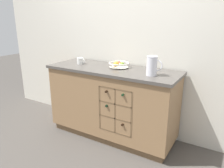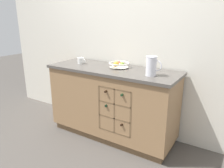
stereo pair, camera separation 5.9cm
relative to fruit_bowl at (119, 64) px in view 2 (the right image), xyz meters
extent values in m
plane|color=#4C4742|center=(-0.06, -0.07, -0.97)|extent=(14.00, 14.00, 0.00)
cube|color=silver|center=(-0.06, 0.27, 0.31)|extent=(4.40, 0.06, 2.55)
cube|color=brown|center=(-0.06, -0.07, -0.92)|extent=(1.57, 0.49, 0.09)
cube|color=#99724C|center=(-0.06, -0.07, -0.48)|extent=(1.63, 0.55, 0.80)
cube|color=#514C47|center=(-0.06, -0.07, -0.06)|extent=(1.67, 0.59, 0.03)
cube|color=brown|center=(0.15, -0.25, -0.47)|extent=(0.42, 0.01, 0.54)
cube|color=brown|center=(-0.06, -0.30, -0.47)|extent=(0.02, 0.10, 0.54)
cube|color=brown|center=(0.36, -0.30, -0.47)|extent=(0.02, 0.10, 0.54)
cube|color=brown|center=(0.15, -0.30, -0.74)|extent=(0.42, 0.10, 0.02)
cube|color=brown|center=(0.15, -0.30, -0.56)|extent=(0.42, 0.10, 0.02)
cube|color=brown|center=(0.15, -0.30, -0.38)|extent=(0.42, 0.10, 0.02)
cube|color=brown|center=(0.15, -0.30, -0.20)|extent=(0.42, 0.10, 0.02)
cube|color=brown|center=(0.15, -0.30, -0.47)|extent=(0.02, 0.10, 0.54)
cylinder|color=black|center=(0.25, -0.19, -0.60)|extent=(0.07, 0.20, 0.07)
cylinder|color=black|center=(0.25, -0.33, -0.60)|extent=(0.03, 0.08, 0.03)
cylinder|color=black|center=(0.04, -0.20, -0.42)|extent=(0.08, 0.19, 0.08)
cylinder|color=black|center=(0.04, -0.33, -0.42)|extent=(0.03, 0.08, 0.03)
cylinder|color=black|center=(0.04, -0.20, -0.24)|extent=(0.07, 0.20, 0.07)
cylinder|color=black|center=(0.04, -0.34, -0.24)|extent=(0.03, 0.08, 0.03)
cylinder|color=#19381E|center=(0.25, -0.19, -0.24)|extent=(0.07, 0.20, 0.07)
cylinder|color=#19381E|center=(0.25, -0.33, -0.24)|extent=(0.03, 0.08, 0.03)
cylinder|color=silver|center=(0.00, 0.00, -0.04)|extent=(0.12, 0.12, 0.01)
cone|color=silver|center=(0.00, 0.00, 0.00)|extent=(0.24, 0.24, 0.06)
torus|color=silver|center=(0.00, 0.00, 0.01)|extent=(0.26, 0.26, 0.02)
sphere|color=red|center=(-0.02, 0.02, 0.00)|extent=(0.07, 0.07, 0.07)
sphere|color=gold|center=(-0.01, -0.05, 0.00)|extent=(0.08, 0.08, 0.08)
sphere|color=#7FA838|center=(0.04, 0.01, 0.00)|extent=(0.06, 0.06, 0.06)
cylinder|color=white|center=(0.49, -0.15, 0.06)|extent=(0.11, 0.11, 0.21)
torus|color=white|center=(0.49, -0.15, 0.17)|extent=(0.12, 0.12, 0.01)
torus|color=white|center=(0.54, -0.15, 0.07)|extent=(0.12, 0.01, 0.12)
cylinder|color=white|center=(-0.55, -0.07, 0.00)|extent=(0.08, 0.08, 0.09)
torus|color=white|center=(-0.51, -0.07, 0.00)|extent=(0.07, 0.01, 0.07)
camera|label=1|loc=(1.30, -2.33, 0.57)|focal=35.00mm
camera|label=2|loc=(1.35, -2.30, 0.57)|focal=35.00mm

